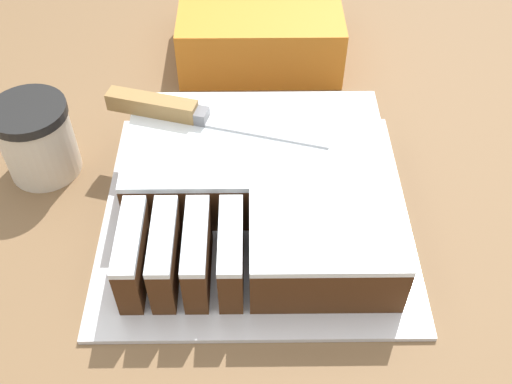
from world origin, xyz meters
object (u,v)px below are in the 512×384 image
Objects in this scene: knife at (170,109)px; storage_box at (260,27)px; coffee_cup at (37,139)px; cake_board at (256,214)px; cake at (261,188)px.

knife reaches higher than storage_box.
knife is at bearing 3.78° from coffee_cup.
cake_board is 3.62× the size of coffee_cup.
cake_board is 0.04m from cake.
cake reaches higher than cake_board.
coffee_cup reaches higher than cake_board.
cake_board is at bearing -17.22° from coffee_cup.
storage_box is at bearing 89.40° from cake.
cake is 0.34m from storage_box.
cake is at bearing -23.74° from knife.
cake is 3.03× the size of coffee_cup.
storage_box is at bearing 81.47° from knife.
storage_box is (0.01, 0.34, 0.04)m from cake_board.
knife reaches higher than cake_board.
knife is 0.17m from coffee_cup.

